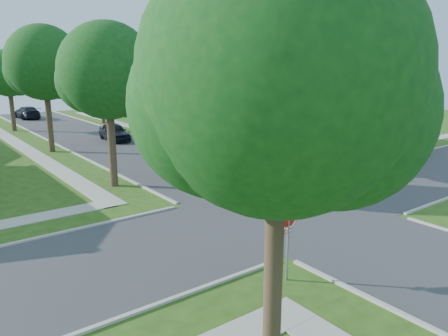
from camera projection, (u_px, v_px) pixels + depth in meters
ground at (287, 211)px, 20.45m from camera, size 100.00×100.00×0.00m
road_ns at (287, 211)px, 20.45m from camera, size 7.00×100.00×0.02m
sidewalk_ne at (147, 131)px, 44.20m from camera, size 1.20×40.00×0.04m
sidewalk_nw at (18, 144)px, 37.09m from camera, size 1.20×40.00×0.04m
driveway at (295, 161)px, 30.56m from camera, size 8.80×3.60×0.05m
stop_sign_sw at (288, 220)px, 13.57m from camera, size 1.05×0.80×2.98m
stop_sign_ne at (288, 143)px, 26.36m from camera, size 1.05×0.80×2.98m
tree_e_near at (244, 80)px, 28.87m from camera, size 4.97×4.80×8.28m
tree_e_mid at (157, 68)px, 38.05m from camera, size 5.59×5.40×9.21m
tree_e_far at (101, 69)px, 48.22m from camera, size 5.17×5.00×8.72m
tree_w_near at (109, 75)px, 23.28m from camera, size 5.38×5.20×8.97m
tree_w_mid at (45, 66)px, 32.52m from camera, size 5.80×5.60×9.56m
tree_w_far at (9, 75)px, 42.85m from camera, size 4.76×4.60×8.04m
tree_sw_corner at (281, 90)px, 9.19m from camera, size 6.21×6.00×9.55m
tree_ne_corner at (316, 83)px, 26.09m from camera, size 5.80×5.60×8.66m
house_ne_near at (329, 124)px, 37.95m from camera, size 8.42×13.60×4.23m
house_ne_far at (210, 107)px, 51.94m from camera, size 8.42×13.60×4.23m
car_driveway at (313, 143)px, 33.75m from camera, size 4.22×2.36×1.32m
car_curb_east at (114, 132)px, 38.62m from camera, size 2.21×4.65×1.53m
car_curb_west at (27, 112)px, 53.52m from camera, size 2.39×5.27×1.50m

